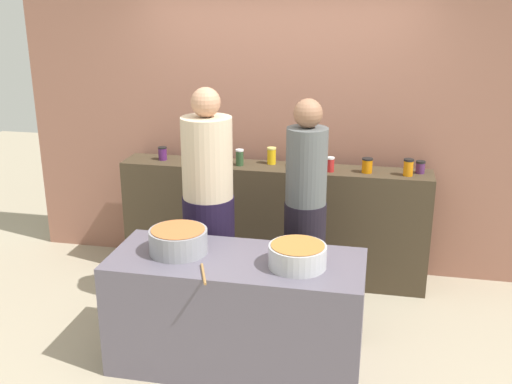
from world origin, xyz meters
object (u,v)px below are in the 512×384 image
Objects in this scene: preserve_jar_5 at (367,165)px; cook_with_tongs at (209,218)px; preserve_jar_1 at (240,157)px; preserve_jar_7 at (420,167)px; preserve_jar_0 at (163,153)px; preserve_jar_6 at (408,167)px; cooking_pot_left at (178,241)px; preserve_jar_2 at (272,156)px; preserve_jar_3 at (300,159)px; preserve_jar_4 at (330,164)px; cooking_pot_center at (298,256)px; wooden_spoon at (203,274)px; cook_in_cap at (305,221)px.

preserve_jar_5 is 1.41m from cook_with_tongs.
preserve_jar_7 is (1.52, 0.07, -0.02)m from preserve_jar_1.
preserve_jar_6 is (2.14, -0.06, 0.01)m from preserve_jar_0.
cooking_pot_left is at bearing -66.35° from preserve_jar_0.
preserve_jar_2 is at bearing 3.83° from preserve_jar_0.
preserve_jar_7 is (1.01, 0.01, -0.02)m from preserve_jar_3.
preserve_jar_3 reaches higher than preserve_jar_7.
preserve_jar_6 is at bearing -0.80° from preserve_jar_1.
preserve_jar_3 is at bearing 54.64° from cook_with_tongs.
cooking_pot_left is (-0.62, -1.42, -0.23)m from preserve_jar_3.
preserve_jar_4 is 1.40m from cooking_pot_center.
preserve_jar_7 is (1.26, -0.03, -0.02)m from preserve_jar_2.
preserve_jar_5 reaches higher than cooking_pot_left.
preserve_jar_1 is at bearing 177.78° from preserve_jar_4.
cook_with_tongs reaches higher than preserve_jar_5.
preserve_jar_2 reaches higher than preserve_jar_7.
preserve_jar_1 is 0.51× the size of wooden_spoon.
cook_in_cap reaches higher than wooden_spoon.
preserve_jar_0 is 2.24m from preserve_jar_7.
preserve_jar_6 is at bearing 62.74° from cooking_pot_center.
preserve_jar_1 is 0.52m from preserve_jar_3.
preserve_jar_2 is at bearing 75.57° from cooking_pot_left.
wooden_spoon is 0.16× the size of cook_in_cap.
preserve_jar_5 is at bearing 33.03° from cook_with_tongs.
cooking_pot_center is 1.34× the size of wooden_spoon.
preserve_jar_1 is at bearing -2.88° from preserve_jar_0.
cook_in_cap is (0.39, -0.71, -0.31)m from preserve_jar_2.
preserve_jar_7 is 1.14m from cook_in_cap.
preserve_jar_0 is 0.42× the size of wooden_spoon.
preserve_jar_6 is 0.36× the size of cooking_pot_left.
preserve_jar_2 is 1.59m from cooking_pot_center.
preserve_jar_1 is at bearing -158.78° from preserve_jar_2.
preserve_jar_3 reaches higher than cooking_pot_center.
preserve_jar_3 is 1.11× the size of preserve_jar_5.
cooking_pot_center is at bearing -86.29° from cook_in_cap.
preserve_jar_2 is 0.53× the size of wooden_spoon.
preserve_jar_5 is (1.81, -0.04, 0.00)m from preserve_jar_0.
cook_with_tongs is at bearing -111.18° from preserve_jar_2.
cooking_pot_left is 0.23× the size of cook_in_cap.
wooden_spoon is at bearing -119.62° from preserve_jar_5.
preserve_jar_0 reaches higher than preserve_jar_7.
cooking_pot_center is 0.21× the size of cook_in_cap.
preserve_jar_2 is at bearing 178.73° from preserve_jar_7.
wooden_spoon is at bearing -156.19° from cooking_pot_center.
preserve_jar_1 is at bearing 179.93° from preserve_jar_5.
preserve_jar_7 reaches higher than wooden_spoon.
wooden_spoon is (0.26, -0.30, -0.07)m from cooking_pot_left.
preserve_jar_4 is 0.31m from preserve_jar_5.
preserve_jar_6 reaches higher than wooden_spoon.
preserve_jar_5 is at bearing 60.38° from wooden_spoon.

